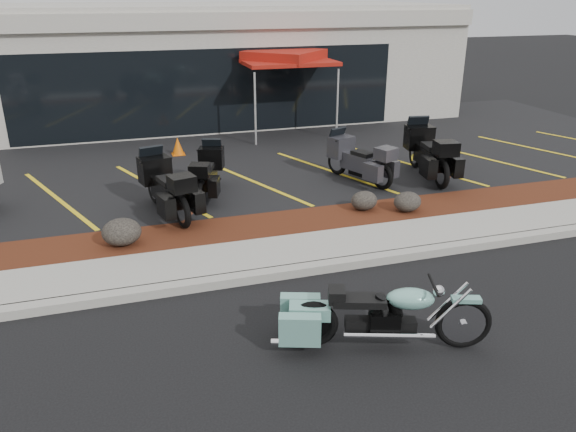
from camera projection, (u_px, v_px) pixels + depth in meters
name	position (u px, v px, depth m)	size (l,w,h in m)	color
ground	(336.00, 297.00, 8.74)	(90.00, 90.00, 0.00)	black
curb	(316.00, 268.00, 9.51)	(24.00, 0.25, 0.15)	gray
sidewalk	(303.00, 251.00, 10.13)	(24.00, 1.20, 0.15)	gray
mulch_bed	(284.00, 226.00, 11.19)	(24.00, 1.20, 0.16)	#39150D
upper_lot	(229.00, 155.00, 15.98)	(26.00, 9.60, 0.15)	black
dealership_building	(193.00, 61.00, 20.81)	(18.00, 8.16, 4.00)	gray
boulder_left	(122.00, 232.00, 10.08)	(0.70, 0.59, 0.50)	black
boulder_mid	(364.00, 201.00, 11.73)	(0.56, 0.47, 0.40)	black
boulder_right	(407.00, 202.00, 11.65)	(0.58, 0.49, 0.41)	black
hero_cruiser	(464.00, 316.00, 7.33)	(2.79, 0.71, 0.98)	#6EAC9F
touring_black_front	(153.00, 175.00, 11.95)	(2.20, 0.84, 1.28)	black
touring_black_mid	(213.00, 162.00, 13.11)	(1.95, 0.74, 1.13)	black
touring_grey	(337.00, 151.00, 13.88)	(2.05, 0.78, 1.19)	#333338
touring_black_rear	(417.00, 142.00, 14.38)	(2.34, 0.89, 1.36)	black
traffic_cone	(178.00, 146.00, 15.71)	(0.34, 0.34, 0.49)	#CD5806
popup_canopy	(284.00, 58.00, 17.44)	(3.33, 3.33, 2.58)	silver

